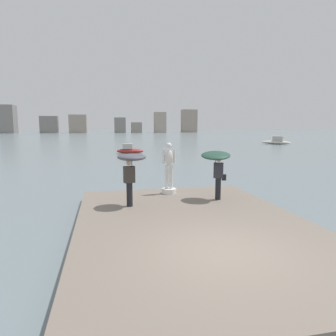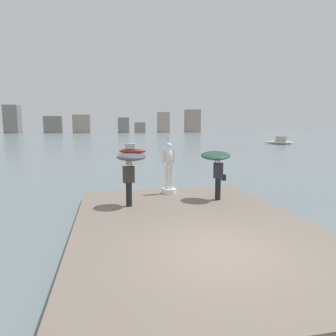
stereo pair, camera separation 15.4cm
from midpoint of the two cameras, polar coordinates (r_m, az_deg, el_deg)
ground_plane at (r=46.60m, az=-8.80°, el=3.73°), size 400.00×400.00×0.00m
pier at (r=9.48m, az=4.51°, el=-11.32°), size 7.08×10.35×0.40m
statue_white_figure at (r=13.11m, az=-0.16°, el=-1.05°), size 0.63×0.63×2.21m
onlooker_left at (r=11.06m, az=-7.36°, el=0.74°), size 1.27×1.28×1.94m
onlooker_right at (r=12.12m, az=8.75°, el=1.27°), size 1.50×1.52×1.98m
boat_mid at (r=37.01m, az=-7.35°, el=3.37°), size 3.45×1.89×1.19m
boat_far at (r=59.23m, az=19.64°, el=4.72°), size 4.56×4.95×1.46m
distant_skyline at (r=154.15m, az=-13.49°, el=8.35°), size 94.54×9.20×12.87m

